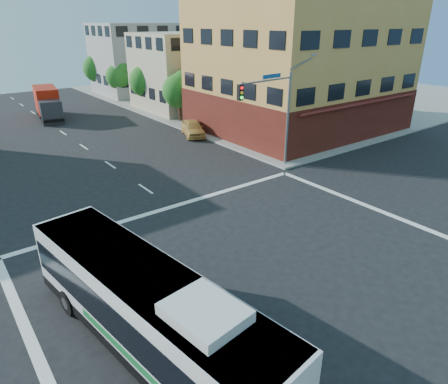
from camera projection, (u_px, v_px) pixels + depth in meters
ground at (285, 283)px, 17.04m from camera, size 120.00×120.00×0.00m
sidewalk_ne at (285, 92)px, 62.02m from camera, size 50.00×50.00×0.15m
corner_building_ne at (299, 69)px, 39.31m from camera, size 18.10×15.44×14.00m
building_east_near at (189, 71)px, 49.56m from camera, size 12.06×10.06×9.00m
building_east_far at (139, 59)px, 59.63m from camera, size 12.06×10.06×10.00m
signal_mast_ne at (273, 103)px, 27.87m from camera, size 7.91×1.13×8.07m
street_tree_a at (180, 89)px, 42.67m from camera, size 3.60×3.60×5.53m
street_tree_b at (146, 79)px, 48.48m from camera, size 3.80×3.80×5.79m
street_tree_c at (119, 75)px, 54.46m from camera, size 3.40×3.40×5.29m
street_tree_d at (97, 67)px, 60.16m from camera, size 4.00×4.00×6.03m
transit_bus at (147, 309)px, 13.00m from camera, size 3.98×11.70×3.40m
box_truck at (48, 104)px, 44.99m from camera, size 3.31×7.77×3.39m
parked_car at (193, 128)px, 38.50m from camera, size 3.28×4.77×1.51m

